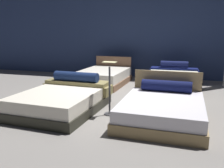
{
  "coord_description": "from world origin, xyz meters",
  "views": [
    {
      "loc": [
        1.49,
        -5.71,
        1.74
      ],
      "look_at": [
        -0.32,
        0.25,
        0.39
      ],
      "focal_mm": 38.73,
      "sensor_mm": 36.0,
      "label": 1
    }
  ],
  "objects_px": {
    "bed_1": "(162,109)",
    "bed_2": "(104,77)",
    "bed_3": "(173,80)",
    "price_sign": "(110,94)",
    "bed_0": "(63,99)"
  },
  "relations": [
    {
      "from": "bed_1",
      "to": "bed_2",
      "type": "relative_size",
      "value": 0.93
    },
    {
      "from": "bed_2",
      "to": "bed_3",
      "type": "height_order",
      "value": "bed_2"
    },
    {
      "from": "bed_1",
      "to": "bed_3",
      "type": "distance_m",
      "value": 2.87
    },
    {
      "from": "bed_2",
      "to": "bed_3",
      "type": "relative_size",
      "value": 1.0
    },
    {
      "from": "bed_2",
      "to": "price_sign",
      "type": "bearing_deg",
      "value": -66.37
    },
    {
      "from": "bed_1",
      "to": "bed_3",
      "type": "bearing_deg",
      "value": 89.7
    },
    {
      "from": "bed_2",
      "to": "bed_1",
      "type": "bearing_deg",
      "value": -50.12
    },
    {
      "from": "bed_1",
      "to": "bed_3",
      "type": "height_order",
      "value": "bed_1"
    },
    {
      "from": "bed_0",
      "to": "bed_1",
      "type": "relative_size",
      "value": 1.11
    },
    {
      "from": "bed_2",
      "to": "bed_0",
      "type": "bearing_deg",
      "value": -87.22
    },
    {
      "from": "bed_0",
      "to": "bed_3",
      "type": "xyz_separation_m",
      "value": [
        2.27,
        2.87,
        0.01
      ]
    },
    {
      "from": "bed_0",
      "to": "bed_2",
      "type": "xyz_separation_m",
      "value": [
        -0.02,
        2.92,
        -0.01
      ]
    },
    {
      "from": "bed_2",
      "to": "bed_3",
      "type": "distance_m",
      "value": 2.28
    },
    {
      "from": "bed_1",
      "to": "price_sign",
      "type": "relative_size",
      "value": 1.75
    },
    {
      "from": "bed_3",
      "to": "price_sign",
      "type": "height_order",
      "value": "price_sign"
    }
  ]
}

